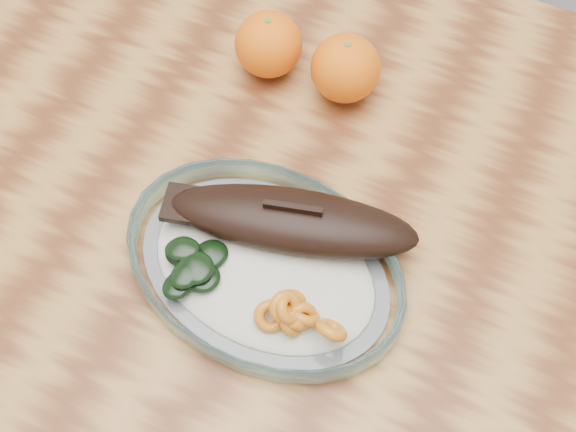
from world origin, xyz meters
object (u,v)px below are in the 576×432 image
(plated_meal, at_px, (266,261))
(orange_right, at_px, (345,68))
(dining_table, at_px, (224,204))
(orange_left, at_px, (269,44))

(plated_meal, relative_size, orange_right, 7.32)
(plated_meal, distance_m, orange_right, 0.26)
(plated_meal, bearing_deg, orange_right, 100.38)
(dining_table, relative_size, plated_meal, 1.99)
(dining_table, height_order, orange_left, orange_left)
(dining_table, xyz_separation_m, orange_left, (-0.00, 0.15, 0.14))
(plated_meal, distance_m, orange_left, 0.28)
(orange_right, bearing_deg, orange_left, -178.56)
(orange_left, height_order, orange_right, orange_right)
(plated_meal, xyz_separation_m, orange_right, (-0.02, 0.25, 0.02))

